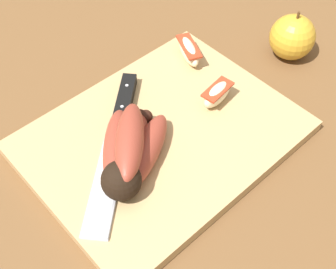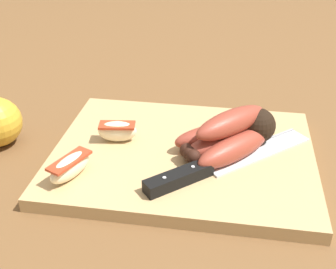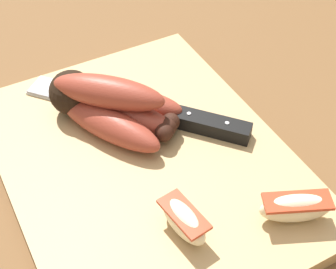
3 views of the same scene
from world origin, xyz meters
The scene contains 6 objects.
ground_plane centered at (0.00, 0.00, 0.00)m, with size 6.00×6.00×0.00m, color brown.
cutting_board centered at (-0.01, -0.01, 0.01)m, with size 0.38×0.29×0.02m, color tan.
banana_bunch centered at (0.05, 0.00, 0.05)m, with size 0.15×0.14×0.07m.
chefs_knife centered at (0.03, -0.06, 0.03)m, with size 0.23×0.21×0.02m.
apple_wedge_near centered at (-0.12, 0.00, 0.04)m, with size 0.06×0.03×0.03m.
apple_wedge_middle centered at (-0.15, -0.10, 0.04)m, with size 0.05×0.07×0.03m.
Camera 3 is at (-0.35, 0.14, 0.42)m, focal length 53.24 mm.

